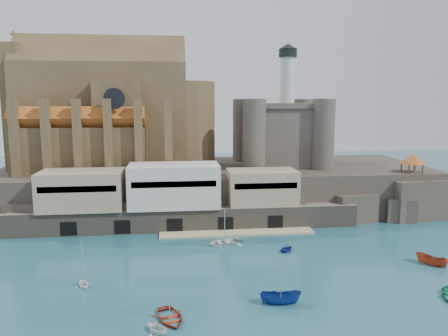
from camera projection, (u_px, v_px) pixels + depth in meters
name	position (u px, v px, depth m)	size (l,w,h in m)	color
ground	(241.00, 269.00, 67.10)	(300.00, 300.00, 0.00)	#1B4E5B
promontory	(215.00, 187.00, 104.98)	(100.00, 36.00, 10.00)	#2C2721
quay	(173.00, 199.00, 87.66)	(70.00, 12.00, 13.05)	#696254
church	(112.00, 116.00, 102.05)	(47.00, 25.93, 30.51)	#4C3C23
castle_keep	(281.00, 131.00, 106.48)	(21.20, 21.20, 29.30)	#423C34
rock_outcrop	(410.00, 199.00, 96.68)	(14.50, 10.50, 8.70)	#2C2721
pavilion	(412.00, 160.00, 95.51)	(6.40, 6.40, 5.40)	#4C3C23
boat_0	(170.00, 320.00, 51.42)	(4.09, 1.19, 5.73)	#9E2D17
boat_1	(157.00, 332.00, 48.71)	(2.82, 1.72, 3.27)	white
boat_2	(280.00, 304.00, 55.51)	(1.98, 2.03, 5.27)	navy
boat_4	(84.00, 286.00, 60.65)	(2.59, 1.58, 3.00)	white
boat_5	(431.00, 265.00, 68.72)	(1.87, 1.92, 4.97)	#9F371A
boat_6	(225.00, 244.00, 78.81)	(4.70, 1.36, 6.58)	white
boat_7	(286.00, 251.00, 74.73)	(2.88, 1.76, 3.33)	navy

